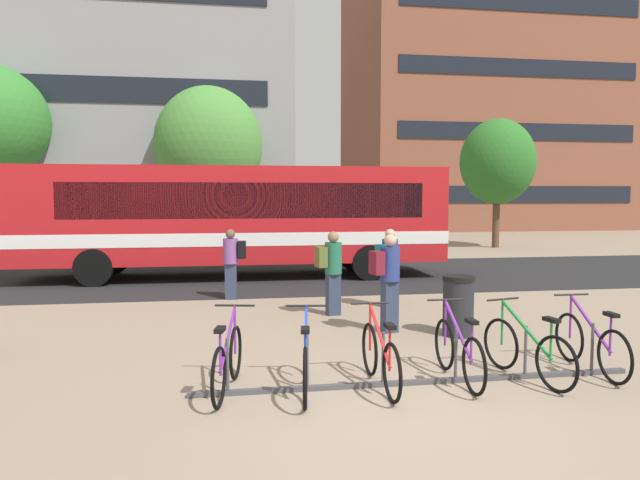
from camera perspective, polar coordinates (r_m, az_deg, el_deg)
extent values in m
plane|color=gray|center=(6.73, 7.93, -16.49)|extent=(200.00, 200.00, 0.00)
cube|color=#232326|center=(16.94, -2.46, -3.59)|extent=(80.00, 7.20, 0.01)
cube|color=red|center=(16.68, -8.49, 2.60)|extent=(12.01, 2.60, 2.70)
cube|color=white|center=(16.72, -8.46, 0.37)|extent=(12.03, 2.62, 0.36)
cube|color=black|center=(17.55, -26.73, 5.95)|extent=(1.01, 2.30, 0.40)
cube|color=black|center=(17.72, -28.26, 3.09)|extent=(0.09, 2.19, 1.40)
cube|color=black|center=(15.43, -7.39, 3.96)|extent=(9.84, 0.10, 0.97)
cube|color=black|center=(17.92, -7.55, 4.04)|extent=(9.84, 0.10, 0.97)
cylinder|color=black|center=(16.07, -21.83, -2.58)|extent=(1.00, 0.30, 1.00)
cylinder|color=black|center=(18.31, -20.17, -1.69)|extent=(1.00, 0.30, 1.00)
cylinder|color=black|center=(16.07, 4.96, -2.27)|extent=(1.00, 0.30, 1.00)
cylinder|color=black|center=(18.31, 3.28, -1.42)|extent=(1.00, 0.30, 1.00)
cube|color=#47474C|center=(7.55, 9.99, -13.90)|extent=(5.80, 0.16, 0.06)
cylinder|color=#47474C|center=(7.05, -9.30, -12.50)|extent=(0.04, 0.04, 0.70)
cylinder|color=#47474C|center=(7.12, -1.31, -12.28)|extent=(0.04, 0.04, 0.70)
cylinder|color=#47474C|center=(7.31, 6.37, -11.85)|extent=(0.04, 0.04, 0.70)
cylinder|color=#47474C|center=(7.62, 13.52, -11.26)|extent=(0.04, 0.04, 0.70)
cylinder|color=#47474C|center=(8.04, 19.98, -10.57)|extent=(0.04, 0.04, 0.70)
cylinder|color=#47474C|center=(8.55, 25.72, -9.85)|extent=(0.04, 0.04, 0.70)
torus|color=black|center=(7.63, -8.50, -11.14)|extent=(0.18, 0.70, 0.70)
torus|color=black|center=(6.68, -10.16, -13.48)|extent=(0.18, 0.70, 0.70)
cube|color=#702893|center=(7.09, -9.27, -9.76)|extent=(0.20, 0.91, 0.58)
cylinder|color=#702893|center=(6.70, -10.01, -11.07)|extent=(0.04, 0.04, 0.55)
cube|color=black|center=(6.63, -10.04, -8.87)|extent=(0.14, 0.23, 0.05)
cylinder|color=#702893|center=(7.54, -8.56, -8.88)|extent=(0.04, 0.04, 0.65)
cylinder|color=black|center=(7.47, -8.59, -6.54)|extent=(0.52, 0.13, 0.03)
torus|color=black|center=(7.54, -1.38, -11.29)|extent=(0.14, 0.70, 0.70)
torus|color=black|center=(6.56, -1.50, -13.73)|extent=(0.14, 0.70, 0.70)
cube|color=#1E3DB2|center=(6.98, -1.44, -9.92)|extent=(0.16, 0.92, 0.58)
cylinder|color=#1E3DB2|center=(6.58, -1.49, -11.28)|extent=(0.03, 0.03, 0.55)
cube|color=black|center=(6.51, -1.49, -9.04)|extent=(0.13, 0.23, 0.05)
cylinder|color=#1E3DB2|center=(7.44, -1.39, -9.01)|extent=(0.04, 0.04, 0.65)
cylinder|color=black|center=(7.37, -1.39, -6.64)|extent=(0.52, 0.10, 0.03)
torus|color=black|center=(7.74, 5.02, -10.89)|extent=(0.06, 0.70, 0.70)
torus|color=black|center=(6.80, 7.26, -13.12)|extent=(0.06, 0.70, 0.70)
cube|color=red|center=(7.20, 6.04, -9.50)|extent=(0.05, 0.92, 0.58)
cylinder|color=red|center=(6.81, 7.04, -10.76)|extent=(0.03, 0.03, 0.55)
cube|color=black|center=(6.75, 7.06, -8.60)|extent=(0.10, 0.22, 0.05)
cylinder|color=red|center=(7.64, 5.08, -8.66)|extent=(0.03, 0.03, 0.65)
cylinder|color=black|center=(7.57, 5.09, -6.35)|extent=(0.52, 0.04, 0.03)
torus|color=black|center=(8.13, 12.41, -10.21)|extent=(0.06, 0.70, 0.70)
torus|color=black|center=(7.22, 15.26, -12.18)|extent=(0.06, 0.70, 0.70)
cube|color=#702893|center=(7.61, 13.74, -8.83)|extent=(0.05, 0.92, 0.58)
cylinder|color=#702893|center=(7.24, 14.99, -9.96)|extent=(0.03, 0.03, 0.55)
cube|color=black|center=(7.18, 15.03, -7.92)|extent=(0.10, 0.22, 0.05)
cylinder|color=#702893|center=(8.04, 12.50, -8.08)|extent=(0.03, 0.03, 0.65)
cylinder|color=black|center=(7.98, 12.54, -5.88)|extent=(0.52, 0.04, 0.03)
torus|color=black|center=(8.36, 17.73, -9.91)|extent=(0.20, 0.70, 0.70)
torus|color=black|center=(7.63, 22.70, -11.45)|extent=(0.20, 0.70, 0.70)
cube|color=#1E7F38|center=(7.93, 20.06, -8.44)|extent=(0.24, 0.90, 0.58)
cylinder|color=#1E7F38|center=(7.64, 22.23, -9.38)|extent=(0.04, 0.04, 0.55)
cube|color=black|center=(7.58, 22.29, -7.44)|extent=(0.15, 0.24, 0.05)
cylinder|color=#1E7F38|center=(8.28, 17.87, -7.84)|extent=(0.04, 0.04, 0.65)
cylinder|color=black|center=(8.22, 17.93, -5.70)|extent=(0.51, 0.14, 0.03)
torus|color=black|center=(9.08, 23.78, -8.94)|extent=(0.06, 0.70, 0.70)
torus|color=black|center=(8.25, 27.54, -10.41)|extent=(0.06, 0.70, 0.70)
cube|color=#702893|center=(8.61, 25.57, -7.59)|extent=(0.05, 0.92, 0.58)
cylinder|color=#702893|center=(8.27, 27.21, -8.49)|extent=(0.03, 0.03, 0.55)
cube|color=black|center=(8.22, 27.28, -6.69)|extent=(0.10, 0.22, 0.05)
cylinder|color=#702893|center=(8.99, 23.92, -7.02)|extent=(0.03, 0.03, 0.65)
cylinder|color=black|center=(8.94, 23.98, -5.05)|extent=(0.52, 0.04, 0.03)
cube|color=#2D3851|center=(13.27, -8.96, -4.13)|extent=(0.27, 0.22, 0.83)
cylinder|color=#7F4C93|center=(13.19, -9.00, -1.11)|extent=(0.36, 0.36, 0.58)
sphere|color=brown|center=(13.15, -9.02, 0.61)|extent=(0.22, 0.22, 0.22)
cube|color=black|center=(13.16, -7.87, -0.98)|extent=(0.20, 0.29, 0.40)
cube|color=#47382D|center=(12.29, 7.02, -4.87)|extent=(0.33, 0.32, 0.81)
cylinder|color=navy|center=(12.19, 7.06, -1.47)|extent=(0.48, 0.48, 0.66)
sphere|color=tan|center=(12.16, 7.08, 0.59)|extent=(0.22, 0.22, 0.22)
cube|color=#197075|center=(11.98, 6.32, -1.41)|extent=(0.31, 0.33, 0.40)
cube|color=#2D3851|center=(11.41, 1.34, -5.49)|extent=(0.30, 0.25, 0.84)
cylinder|color=#23664C|center=(11.30, 1.35, -1.83)|extent=(0.40, 0.40, 0.63)
sphere|color=#936B4C|center=(11.26, 1.35, 0.30)|extent=(0.22, 0.22, 0.22)
cube|color=#56602D|center=(11.20, 0.12, -1.73)|extent=(0.24, 0.31, 0.40)
cube|color=#2D3851|center=(10.08, 7.02, -6.65)|extent=(0.30, 0.26, 0.91)
cylinder|color=navy|center=(9.96, 7.07, -2.40)|extent=(0.41, 0.41, 0.59)
sphere|color=tan|center=(9.92, 7.09, -0.07)|extent=(0.22, 0.22, 0.22)
cube|color=maroon|center=(9.83, 5.75, -2.30)|extent=(0.24, 0.32, 0.40)
cylinder|color=#232328|center=(10.05, 13.75, -6.67)|extent=(0.52, 0.52, 0.95)
cylinder|color=black|center=(9.96, 13.80, -3.77)|extent=(0.55, 0.55, 0.08)
cylinder|color=brown|center=(27.09, 17.30, 1.68)|extent=(0.32, 0.32, 2.27)
ellipsoid|color=#2D7028|center=(27.10, 17.44, 7.54)|extent=(3.36, 3.36, 3.85)
cylinder|color=brown|center=(24.82, -11.03, 1.69)|extent=(0.32, 0.32, 2.39)
ellipsoid|color=#4C8E3D|center=(24.87, -11.15, 9.32)|extent=(4.56, 4.56, 4.98)
cube|color=gray|center=(33.50, -22.13, 14.85)|extent=(20.43, 13.21, 17.15)
cube|color=black|center=(26.51, -25.06, 4.50)|extent=(17.98, 0.06, 1.10)
cube|color=black|center=(26.88, -25.38, 13.67)|extent=(17.98, 0.06, 1.10)
cube|color=brown|center=(45.70, 15.52, 14.12)|extent=(18.42, 13.19, 20.22)
cube|color=black|center=(39.08, 19.27, 4.35)|extent=(16.21, 0.06, 1.10)
cube|color=black|center=(39.29, 19.43, 10.26)|extent=(16.21, 0.06, 1.10)
cube|color=black|center=(39.91, 19.59, 16.04)|extent=(16.21, 0.06, 1.10)
cube|color=black|center=(40.92, 19.75, 21.59)|extent=(16.21, 0.06, 1.10)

